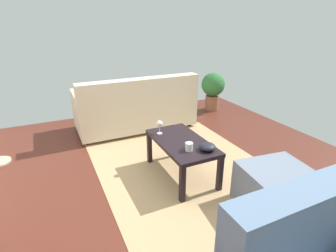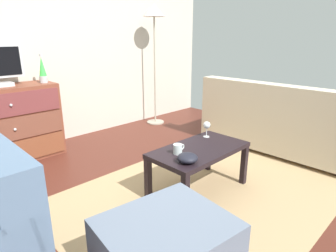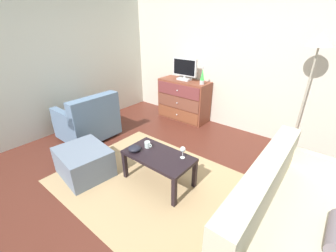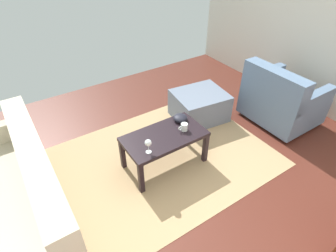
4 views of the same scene
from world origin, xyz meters
name	(u,v)px [view 1 (image 1 of 4)]	position (x,y,z in m)	size (l,w,h in m)	color
ground_plane	(179,187)	(0.00, 0.00, -0.03)	(5.24, 4.79, 0.05)	#54251C
area_rug	(186,172)	(0.20, -0.20, 0.00)	(2.60, 1.90, 0.01)	tan
coffee_table	(182,145)	(0.18, -0.12, 0.37)	(0.90, 0.49, 0.43)	black
wine_glass	(160,124)	(0.46, 0.02, 0.54)	(0.07, 0.07, 0.16)	silver
mug	(189,147)	(-0.05, -0.07, 0.47)	(0.11, 0.08, 0.09)	silver
bowl_decorative	(207,147)	(-0.12, -0.25, 0.46)	(0.16, 0.16, 0.07)	black
couch_large	(136,108)	(1.71, -0.12, 0.34)	(0.85, 1.81, 0.86)	#332319
ottoman	(281,193)	(-0.74, -0.64, 0.20)	(0.70, 0.60, 0.40)	slate
potted_plant	(213,88)	(1.97, -1.74, 0.43)	(0.44, 0.44, 0.72)	brown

